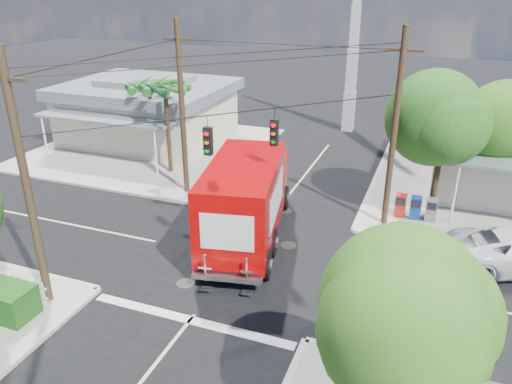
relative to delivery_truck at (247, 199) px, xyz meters
The scene contains 14 objects.
ground 2.63m from the delivery_truck, 79.83° to the right, with size 120.00×120.00×0.00m, color black.
sidewalk_ne 14.57m from the delivery_truck, 39.23° to the left, with size 14.12×14.12×0.14m.
sidewalk_nw 14.09m from the delivery_truck, 139.15° to the left, with size 14.12×14.12×0.14m.
road_markings 3.77m from the delivery_truck, 84.45° to the right, with size 32.00×32.00×0.01m.
building_nw 15.86m from the delivery_truck, 137.47° to the left, with size 10.80×10.20×4.30m.
radio_tower 18.64m from the delivery_truck, 87.45° to the left, with size 0.80×0.80×17.00m.
tree_ne_front 9.47m from the delivery_truck, 33.69° to the left, with size 4.21×4.14×6.66m.
tree_ne_back 12.63m from the delivery_truck, 35.48° to the left, with size 3.77×3.66×5.82m.
tree_se 11.78m from the delivery_truck, 50.82° to the right, with size 3.67×3.54×5.62m.
palm_nw_front 9.72m from the delivery_truck, 141.30° to the left, with size 3.01×3.08×5.59m.
palm_nw_back 12.02m from the delivery_truck, 141.69° to the left, with size 3.01×3.08×5.19m.
utility_poles 3.01m from the delivery_truck, behind, with size 12.00×10.68×9.00m.
vending_boxes 8.24m from the delivery_truck, 33.19° to the left, with size 1.90×0.50×1.10m.
delivery_truck is the anchor object (origin of this frame).
Camera 1 is at (7.05, -16.42, 10.85)m, focal length 35.00 mm.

